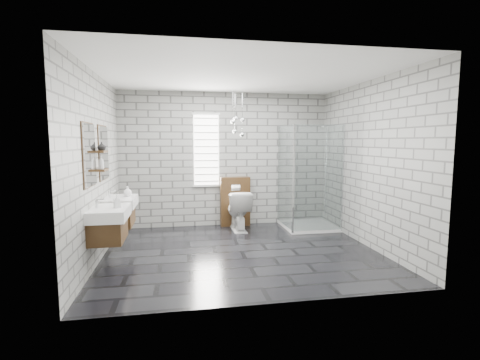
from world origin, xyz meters
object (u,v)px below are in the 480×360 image
object	(u,v)px
cistern_panel	(235,201)
shower_enclosure	(306,204)
vanity_right	(118,203)
toilet	(238,210)
vanity_left	(106,215)

from	to	relation	value
cistern_panel	shower_enclosure	bearing A→B (deg)	-21.23
vanity_right	shower_enclosure	xyz separation A→B (m)	(3.41, 0.78, -0.25)
shower_enclosure	toilet	xyz separation A→B (m)	(-1.33, 0.15, -0.12)
vanity_right	vanity_left	bearing A→B (deg)	-90.00
vanity_right	cistern_panel	distance (m)	2.46
cistern_panel	shower_enclosure	size ratio (longest dim) A/B	0.49
vanity_right	cistern_panel	world-z (taller)	vanity_right
vanity_left	cistern_panel	xyz separation A→B (m)	(2.08, 2.17, -0.26)
shower_enclosure	toilet	bearing A→B (deg)	173.68
vanity_right	toilet	distance (m)	2.31
shower_enclosure	toilet	size ratio (longest dim) A/B	2.62
shower_enclosure	cistern_panel	bearing A→B (deg)	158.77
cistern_panel	shower_enclosure	distance (m)	1.43
vanity_left	cistern_panel	distance (m)	3.02
vanity_left	cistern_panel	world-z (taller)	vanity_left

